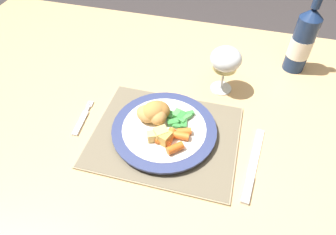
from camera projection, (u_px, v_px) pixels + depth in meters
The scene contains 12 objects.
ground_plane at pixel (161, 218), 1.37m from camera, with size 6.00×6.00×0.00m, color #383333.
dining_table at pixel (157, 122), 0.89m from camera, with size 1.55×0.93×0.74m.
placemat at pixel (165, 136), 0.75m from camera, with size 0.36×0.29×0.01m.
dinner_plate at pixel (164, 130), 0.74m from camera, with size 0.26×0.26×0.02m.
breaded_croquettes at pixel (154, 112), 0.74m from camera, with size 0.10×0.09×0.05m.
green_beans_pile at pixel (179, 118), 0.75m from camera, with size 0.08×0.06×0.01m.
glazed_carrots at pixel (174, 138), 0.70m from camera, with size 0.08×0.09×0.02m.
fork at pixel (82, 120), 0.78m from camera, with size 0.03×0.12×0.01m.
table_knife at pixel (252, 170), 0.68m from camera, with size 0.04×0.22×0.01m.
wine_glass at pixel (226, 61), 0.80m from camera, with size 0.08×0.08×0.14m.
bottle at pixel (302, 41), 0.87m from camera, with size 0.06×0.06×0.25m.
roast_potatoes at pixel (161, 136), 0.70m from camera, with size 0.06×0.05×0.03m.
Camera 1 is at (0.18, -0.56, 1.32)m, focal length 32.00 mm.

